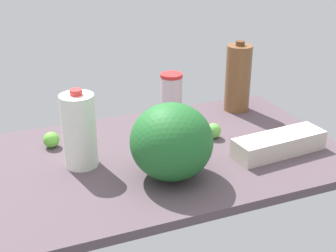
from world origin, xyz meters
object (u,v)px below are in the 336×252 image
object	(u,v)px
egg_carton	(279,144)
lime_far_back	(213,131)
chocolate_milk_jug	(238,78)
tumbler_cup	(171,96)
milk_jug	(79,131)
watermelon	(172,142)
lime_loose	(51,140)

from	to	relation	value
egg_carton	lime_far_back	world-z (taller)	egg_carton
chocolate_milk_jug	tumbler_cup	bearing A→B (deg)	175.96
chocolate_milk_jug	milk_jug	xyz separation A→B (cm)	(-71.57, -23.73, -1.58)
watermelon	chocolate_milk_jug	size ratio (longest dim) A/B	0.87
tumbler_cup	lime_far_back	distance (cm)	25.48
lime_far_back	chocolate_milk_jug	bearing A→B (deg)	44.44
watermelon	lime_loose	size ratio (longest dim) A/B	4.54
lime_loose	tumbler_cup	bearing A→B (deg)	10.17
chocolate_milk_jug	lime_loose	distance (cm)	79.66
tumbler_cup	chocolate_milk_jug	bearing A→B (deg)	-4.04
lime_far_back	egg_carton	bearing A→B (deg)	-51.49
tumbler_cup	egg_carton	size ratio (longest dim) A/B	0.56
lime_far_back	lime_loose	xyz separation A→B (cm)	(-56.58, 14.72, 0.00)
tumbler_cup	egg_carton	distance (cm)	48.73
egg_carton	tumbler_cup	bearing A→B (deg)	112.91
tumbler_cup	watermelon	size ratio (longest dim) A/B	0.73
tumbler_cup	lime_loose	world-z (taller)	tumbler_cup
lime_loose	egg_carton	bearing A→B (deg)	-25.30
egg_carton	chocolate_milk_jug	bearing A→B (deg)	76.17
milk_jug	tumbler_cup	bearing A→B (deg)	31.19
lime_far_back	lime_loose	bearing A→B (deg)	165.41
watermelon	lime_loose	world-z (taller)	watermelon
watermelon	lime_far_back	distance (cm)	33.43
tumbler_cup	egg_carton	world-z (taller)	tumbler_cup
milk_jug	lime_far_back	world-z (taller)	milk_jug
chocolate_milk_jug	lime_loose	world-z (taller)	chocolate_milk_jug
milk_jug	lime_loose	xyz separation A→B (cm)	(-7.02, 16.88, -9.51)
egg_carton	lime_loose	xyz separation A→B (cm)	(-71.92, 34.01, -0.54)
milk_jug	lime_far_back	size ratio (longest dim) A/B	4.65
chocolate_milk_jug	milk_jug	bearing A→B (deg)	-161.65
lime_far_back	lime_loose	world-z (taller)	same
egg_carton	lime_far_back	size ratio (longest dim) A/B	5.91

